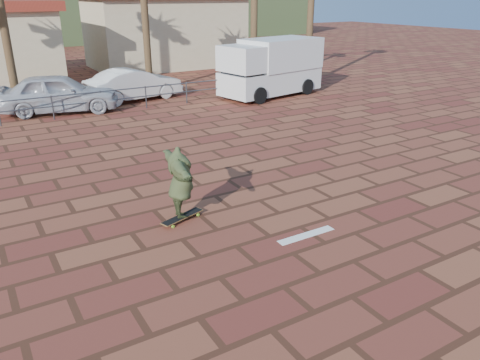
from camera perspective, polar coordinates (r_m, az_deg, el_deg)
name	(u,v)px	position (r m, az deg, el deg)	size (l,w,h in m)	color
ground	(249,221)	(10.72, 1.13, -5.04)	(120.00, 120.00, 0.00)	brown
paint_stripe	(306,235)	(10.23, 8.08, -6.67)	(1.40, 0.22, 0.01)	white
guardrail	(101,98)	(21.15, -16.57, 9.56)	(24.06, 0.06, 1.00)	#47494F
building_east	(165,29)	(34.75, -9.12, 17.74)	(10.60, 6.60, 5.00)	beige
hill_front	(0,12)	(58.35, -27.26, 17.73)	(70.00, 18.00, 6.00)	#384C28
longboard	(182,217)	(10.80, -7.05, -4.48)	(1.15, 0.59, 0.11)	olive
skateboarder	(181,182)	(10.45, -7.26, -0.28)	(2.05, 0.56, 1.67)	#374123
campervan	(272,66)	(24.09, 3.86, 13.66)	(5.64, 3.15, 2.76)	silver
car_silver	(59,93)	(21.96, -21.24, 9.85)	(1.99, 4.93, 1.68)	#B8B9C0
car_white	(134,84)	(23.57, -12.77, 11.29)	(1.60, 4.59, 1.51)	silver
street_sign	(226,63)	(23.25, -1.68, 14.07)	(0.49, 0.19, 2.46)	gray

